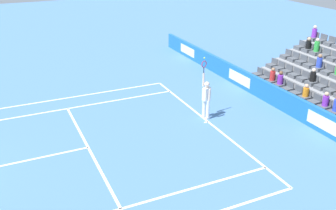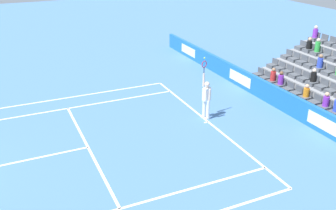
% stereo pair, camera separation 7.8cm
% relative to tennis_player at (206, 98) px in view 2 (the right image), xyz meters
% --- Properties ---
extents(line_baseline, '(10.97, 0.10, 0.01)m').
position_rel_tennis_player_xyz_m(line_baseline, '(-0.41, 0.09, -0.99)').
color(line_baseline, white).
rests_on(line_baseline, ground).
extents(line_service, '(8.23, 0.10, 0.01)m').
position_rel_tennis_player_xyz_m(line_service, '(-0.41, 5.58, -0.99)').
color(line_service, white).
rests_on(line_service, ground).
extents(line_centre_service, '(0.10, 6.40, 0.01)m').
position_rel_tennis_player_xyz_m(line_centre_service, '(-0.41, 8.78, -0.99)').
color(line_centre_service, white).
rests_on(line_centre_service, ground).
extents(line_singles_sideline_left, '(0.10, 11.89, 0.01)m').
position_rel_tennis_player_xyz_m(line_singles_sideline_left, '(3.71, 6.04, -0.99)').
color(line_singles_sideline_left, white).
rests_on(line_singles_sideline_left, ground).
extents(line_doubles_sideline_left, '(0.10, 11.89, 0.01)m').
position_rel_tennis_player_xyz_m(line_doubles_sideline_left, '(5.08, 6.04, -0.99)').
color(line_doubles_sideline_left, white).
rests_on(line_doubles_sideline_left, ground).
extents(line_centre_mark, '(0.10, 0.20, 0.01)m').
position_rel_tennis_player_xyz_m(line_centre_mark, '(-0.41, 0.19, -0.99)').
color(line_centre_mark, white).
rests_on(line_centre_mark, ground).
extents(sponsor_barrier, '(24.89, 0.22, 1.01)m').
position_rel_tennis_player_xyz_m(sponsor_barrier, '(-0.41, -3.79, -0.49)').
color(sponsor_barrier, '#1E66AD').
rests_on(sponsor_barrier, ground).
extents(tennis_player, '(0.54, 0.42, 2.85)m').
position_rel_tennis_player_xyz_m(tennis_player, '(0.00, 0.00, 0.00)').
color(tennis_player, white).
rests_on(tennis_player, ground).
extents(stadium_stand, '(6.82, 4.75, 3.01)m').
position_rel_tennis_player_xyz_m(stadium_stand, '(-0.42, -7.35, -0.17)').
color(stadium_stand, gray).
rests_on(stadium_stand, ground).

